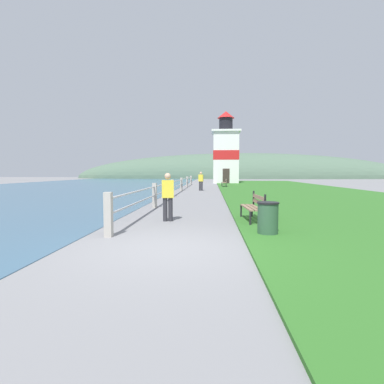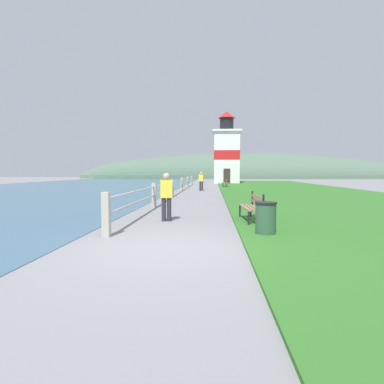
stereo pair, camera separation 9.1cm
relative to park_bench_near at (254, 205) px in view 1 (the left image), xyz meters
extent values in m
plane|color=slate|center=(-2.26, -3.36, -0.54)|extent=(160.00, 160.00, 0.00)
cube|color=#2D6623|center=(5.41, 14.71, -0.51)|extent=(12.00, 54.21, 0.06)
cube|color=#385B75|center=(-16.43, 14.71, -0.53)|extent=(24.00, 86.73, 0.01)
cube|color=#A8A399|center=(-3.83, -2.36, 0.01)|extent=(0.18, 0.18, 1.09)
cube|color=#A8A399|center=(-3.83, 3.59, 0.01)|extent=(0.18, 0.18, 1.09)
cube|color=#A8A399|center=(-3.83, 9.53, 0.01)|extent=(0.18, 0.18, 1.09)
cube|color=#A8A399|center=(-3.83, 15.47, 0.01)|extent=(0.18, 0.18, 1.09)
cube|color=#A8A399|center=(-3.83, 21.42, 0.01)|extent=(0.18, 0.18, 1.09)
cube|color=#A8A399|center=(-3.83, 27.36, 0.01)|extent=(0.18, 0.18, 1.09)
cylinder|color=#B2B2B7|center=(-3.83, 12.50, 0.39)|extent=(0.06, 29.72, 0.06)
cylinder|color=#B2B2B7|center=(-3.83, 12.50, 0.01)|extent=(0.06, 29.72, 0.06)
cube|color=#846B51|center=(-0.24, -0.02, -0.07)|extent=(0.22, 1.63, 0.04)
cube|color=#846B51|center=(-0.09, -0.01, -0.07)|extent=(0.22, 1.63, 0.04)
cube|color=#846B51|center=(0.06, 0.00, -0.07)|extent=(0.22, 1.63, 0.04)
cube|color=#846B51|center=(0.14, 0.01, 0.25)|extent=(0.17, 1.63, 0.11)
cube|color=#846B51|center=(0.14, 0.01, 0.09)|extent=(0.17, 1.63, 0.11)
cube|color=black|center=(-0.22, -0.80, -0.31)|extent=(0.05, 0.05, 0.45)
cube|color=black|center=(-0.33, 0.77, -0.31)|extent=(0.05, 0.05, 0.45)
cube|color=black|center=(0.15, -0.78, -0.31)|extent=(0.05, 0.05, 0.45)
cube|color=black|center=(0.04, 0.79, -0.31)|extent=(0.05, 0.05, 0.45)
cube|color=black|center=(0.20, -0.78, 0.16)|extent=(0.05, 0.05, 0.49)
cube|color=black|center=(0.09, 0.80, 0.16)|extent=(0.05, 0.05, 0.49)
cube|color=#846B51|center=(-0.17, 21.57, -0.07)|extent=(0.18, 1.75, 0.04)
cube|color=#846B51|center=(-0.02, 21.58, -0.07)|extent=(0.18, 1.75, 0.04)
cube|color=#846B51|center=(0.13, 21.59, -0.07)|extent=(0.18, 1.75, 0.04)
cube|color=#846B51|center=(0.21, 21.59, 0.25)|extent=(0.13, 1.75, 0.11)
cube|color=#846B51|center=(0.21, 21.59, 0.09)|extent=(0.13, 1.75, 0.11)
cube|color=black|center=(-0.17, 20.72, -0.31)|extent=(0.05, 0.05, 0.45)
cube|color=black|center=(-0.24, 22.42, -0.31)|extent=(0.05, 0.05, 0.45)
cube|color=black|center=(0.20, 20.74, -0.31)|extent=(0.05, 0.05, 0.45)
cube|color=black|center=(0.13, 22.44, -0.31)|extent=(0.05, 0.05, 0.45)
cube|color=black|center=(0.25, 20.74, 0.16)|extent=(0.05, 0.05, 0.49)
cube|color=black|center=(0.18, 22.44, 0.16)|extent=(0.05, 0.05, 0.49)
cube|color=white|center=(0.63, 32.24, 2.93)|extent=(3.39, 3.39, 6.93)
cube|color=red|center=(0.63, 32.24, 3.27)|extent=(3.43, 3.43, 1.25)
cube|color=white|center=(0.63, 32.24, 6.52)|extent=(3.89, 3.89, 0.25)
cylinder|color=black|center=(0.63, 32.24, 7.50)|extent=(1.86, 1.86, 1.71)
cone|color=red|center=(0.63, 32.24, 8.82)|extent=(2.33, 2.33, 0.94)
cube|color=#332823|center=(0.63, 30.53, 0.46)|extent=(0.90, 0.06, 2.00)
cylinder|color=#28282D|center=(-2.30, 15.71, -0.15)|extent=(0.14, 0.14, 0.77)
cylinder|color=#28282D|center=(-2.13, 15.68, -0.15)|extent=(0.14, 0.14, 0.77)
cube|color=yellow|center=(-2.21, 15.70, 0.53)|extent=(0.42, 0.28, 0.58)
sphere|color=tan|center=(-2.21, 15.70, 0.94)|extent=(0.21, 0.21, 0.21)
cylinder|color=#28282D|center=(-2.81, 0.03, -0.16)|extent=(0.14, 0.14, 0.75)
cylinder|color=#28282D|center=(-2.65, 0.06, -0.16)|extent=(0.14, 0.14, 0.75)
cube|color=yellow|center=(-2.73, 0.05, 0.50)|extent=(0.41, 0.26, 0.57)
sphere|color=tan|center=(-2.73, 0.05, 0.91)|extent=(0.20, 0.20, 0.20)
cylinder|color=#2D5138|center=(0.06, -1.97, -0.14)|extent=(0.50, 0.50, 0.80)
cylinder|color=black|center=(0.06, -1.97, 0.28)|extent=(0.54, 0.54, 0.04)
ellipsoid|color=#4C6651|center=(5.74, 62.78, -0.54)|extent=(80.00, 16.00, 12.00)
camera|label=1|loc=(-1.35, -9.41, 1.05)|focal=28.00mm
camera|label=2|loc=(-1.26, -9.40, 1.05)|focal=28.00mm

